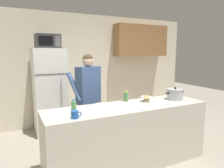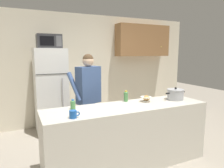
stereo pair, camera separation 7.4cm
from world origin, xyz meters
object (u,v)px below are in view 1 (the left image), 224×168
object	(u,v)px
refrigerator	(50,91)
person_near_pot	(88,90)
bottle_mid_counter	(74,105)
bottle_near_edge	(126,96)
microwave	(48,41)
bread_bowl	(146,98)
cooking_pot	(175,94)
coffee_mug	(75,115)

from	to	relation	value
refrigerator	person_near_pot	distance (m)	1.15
refrigerator	bottle_mid_counter	distance (m)	1.69
person_near_pot	bottle_near_edge	size ratio (longest dim) A/B	9.47
bottle_mid_counter	bottle_near_edge	bearing A→B (deg)	6.15
refrigerator	bottle_mid_counter	bearing A→B (deg)	-88.54
bottle_near_edge	bottle_mid_counter	size ratio (longest dim) A/B	1.26
microwave	bread_bowl	world-z (taller)	microwave
person_near_pot	cooking_pot	xyz separation A→B (m)	(1.25, -0.81, -0.04)
coffee_mug	bottle_mid_counter	size ratio (longest dim) A/B	0.93
microwave	bread_bowl	xyz separation A→B (m)	(1.21, -1.73, -0.95)
refrigerator	bread_bowl	xyz separation A→B (m)	(1.21, -1.75, 0.08)
microwave	cooking_pot	size ratio (longest dim) A/B	1.24
refrigerator	bread_bowl	distance (m)	2.13
refrigerator	coffee_mug	xyz separation A→B (m)	(-0.05, -2.07, 0.08)
cooking_pot	coffee_mug	bearing A→B (deg)	-172.38
coffee_mug	bread_bowl	world-z (taller)	bread_bowl
microwave	bread_bowl	distance (m)	2.32
microwave	person_near_pot	distance (m)	1.42
bread_bowl	refrigerator	bearing A→B (deg)	124.77
cooking_pot	bottle_near_edge	world-z (taller)	cooking_pot
refrigerator	bread_bowl	world-z (taller)	refrigerator
bottle_near_edge	bottle_mid_counter	world-z (taller)	bottle_near_edge
cooking_pot	bread_bowl	xyz separation A→B (m)	(-0.52, 0.08, -0.04)
person_near_pot	coffee_mug	xyz separation A→B (m)	(-0.54, -1.05, -0.08)
cooking_pot	coffee_mug	world-z (taller)	cooking_pot
refrigerator	coffee_mug	distance (m)	2.07
microwave	coffee_mug	world-z (taller)	microwave
bottle_near_edge	bottle_mid_counter	bearing A→B (deg)	-173.85
bread_bowl	bottle_mid_counter	distance (m)	1.17
microwave	cooking_pot	world-z (taller)	microwave
refrigerator	bottle_mid_counter	xyz separation A→B (m)	(0.04, -1.69, 0.10)
refrigerator	bottle_near_edge	xyz separation A→B (m)	(0.93, -1.59, 0.11)
person_near_pot	coffee_mug	distance (m)	1.18
microwave	coffee_mug	xyz separation A→B (m)	(-0.05, -2.05, -0.96)
microwave	cooking_pot	distance (m)	2.67
bottle_mid_counter	refrigerator	bearing A→B (deg)	91.46
person_near_pot	microwave	bearing A→B (deg)	115.88
person_near_pot	cooking_pot	size ratio (longest dim) A/B	4.34
bread_bowl	microwave	bearing A→B (deg)	125.11
refrigerator	coffee_mug	world-z (taller)	refrigerator
cooking_pot	bread_bowl	distance (m)	0.53
person_near_pot	coffee_mug	world-z (taller)	person_near_pot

